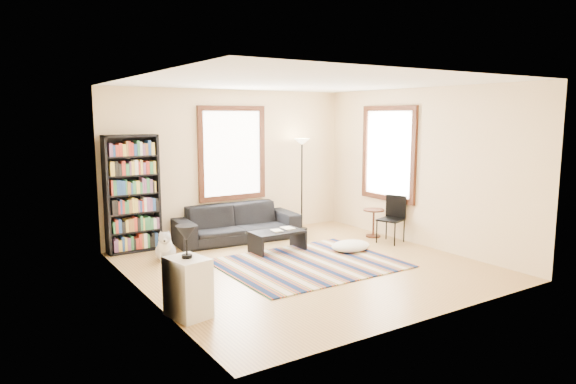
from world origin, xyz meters
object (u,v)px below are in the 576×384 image
floor_cushion (351,246)px  folding_chair (391,220)px  floor_lamp (302,185)px  white_cabinet (188,287)px  bookshelf (132,194)px  coffee_table (277,241)px  dog (165,245)px  sofa (236,223)px  side_table (373,223)px

floor_cushion → folding_chair: size_ratio=0.84×
floor_lamp → white_cabinet: bearing=-140.3°
bookshelf → coffee_table: size_ratio=2.22×
white_cabinet → dog: white_cabinet is taller
sofa → coffee_table: size_ratio=2.55×
white_cabinet → floor_lamp: bearing=28.6°
white_cabinet → coffee_table: bearing=27.2°
floor_cushion → dog: 3.11m
white_cabinet → dog: 2.46m
coffee_table → folding_chair: (2.06, -0.60, 0.25)m
sofa → white_cabinet: white_cabinet is taller
sofa → white_cabinet: 3.67m
bookshelf → dog: bookshelf is taller
sofa → folding_chair: (2.30, -1.69, 0.10)m
folding_chair → dog: folding_chair is taller
sofa → folding_chair: size_ratio=2.67×
coffee_table → floor_lamp: 1.92m
bookshelf → folding_chair: 4.60m
dog → floor_cushion: bearing=-1.1°
floor_cushion → dog: bearing=158.0°
bookshelf → floor_lamp: bookshelf is taller
dog → white_cabinet: bearing=-82.6°
sofa → floor_cushion: bearing=-48.4°
sofa → bookshelf: (-1.83, 0.27, 0.67)m
folding_chair → white_cabinet: size_ratio=1.23×
sofa → bookshelf: bookshelf is taller
bookshelf → dog: size_ratio=3.97×
sofa → dog: (-1.58, -0.58, -0.08)m
floor_cushion → folding_chair: 1.05m
floor_cushion → floor_lamp: size_ratio=0.39×
sofa → floor_cushion: (1.30, -1.75, -0.24)m
sofa → floor_cushion: size_ratio=3.18×
floor_cushion → dog: size_ratio=1.43×
coffee_table → folding_chair: 2.17m
bookshelf → dog: 1.16m
floor_cushion → folding_chair: bearing=3.6°
folding_chair → white_cabinet: (-4.45, -1.29, -0.08)m
floor_lamp → dog: size_ratio=3.69×
floor_cushion → sofa: bearing=126.7°
side_table → floor_cushion: bearing=-151.1°
sofa → side_table: bearing=-21.6°
floor_lamp → dog: bearing=-167.6°
folding_chair → side_table: bearing=65.1°
side_table → white_cabinet: bearing=-158.2°
floor_lamp → folding_chair: 2.00m
floor_lamp → dog: 3.27m
white_cabinet → floor_cushion: bearing=8.4°
coffee_table → side_table: 2.12m
coffee_table → side_table: (2.11, -0.09, 0.09)m
side_table → folding_chair: folding_chair is taller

